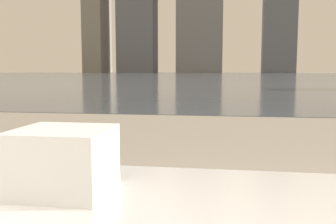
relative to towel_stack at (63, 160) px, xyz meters
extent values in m
cube|color=white|center=(0.00, 0.00, -0.06)|extent=(0.23, 0.22, 0.04)
cube|color=white|center=(0.00, 0.00, -0.02)|extent=(0.23, 0.22, 0.04)
cube|color=white|center=(0.00, 0.00, 0.02)|extent=(0.23, 0.22, 0.04)
cube|color=white|center=(0.00, 0.00, 0.06)|extent=(0.23, 0.22, 0.04)
cube|color=slate|center=(0.19, 61.19, -0.63)|extent=(180.00, 110.00, 0.01)
camera|label=1|loc=(0.39, -0.86, 0.22)|focal=40.00mm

